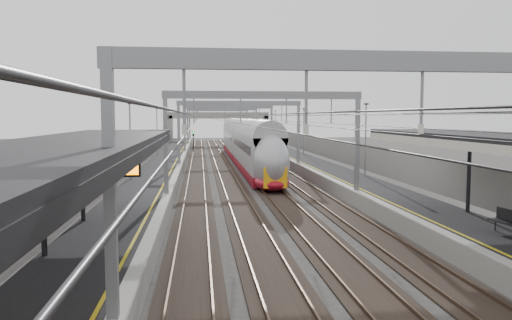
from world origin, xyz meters
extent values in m
cube|color=black|center=(-8.00, 45.00, 0.50)|extent=(4.00, 120.00, 1.00)
cube|color=black|center=(8.00, 45.00, 0.50)|extent=(4.00, 120.00, 1.00)
cube|color=black|center=(-4.50, 45.00, 0.04)|extent=(2.40, 140.00, 0.08)
cube|color=brown|center=(-5.22, 45.00, 0.13)|extent=(0.07, 140.00, 0.14)
cube|color=brown|center=(-3.78, 45.00, 0.13)|extent=(0.07, 140.00, 0.14)
cube|color=black|center=(-1.50, 45.00, 0.04)|extent=(2.40, 140.00, 0.08)
cube|color=brown|center=(-2.22, 45.00, 0.13)|extent=(0.07, 140.00, 0.14)
cube|color=brown|center=(-0.78, 45.00, 0.13)|extent=(0.07, 140.00, 0.14)
cube|color=black|center=(1.50, 45.00, 0.04)|extent=(2.40, 140.00, 0.08)
cube|color=brown|center=(0.78, 45.00, 0.13)|extent=(0.07, 140.00, 0.14)
cube|color=brown|center=(2.22, 45.00, 0.13)|extent=(0.07, 140.00, 0.14)
cube|color=black|center=(4.50, 45.00, 0.04)|extent=(2.40, 140.00, 0.08)
cube|color=brown|center=(3.78, 45.00, 0.13)|extent=(0.07, 140.00, 0.14)
cube|color=brown|center=(5.22, 45.00, 0.13)|extent=(0.07, 140.00, 0.14)
cube|color=gray|center=(-6.30, 2.00, 4.30)|extent=(0.28, 0.28, 6.60)
cube|color=gray|center=(0.00, 2.00, 7.35)|extent=(13.00, 0.25, 0.50)
cube|color=gray|center=(-6.30, 22.00, 4.30)|extent=(0.28, 0.28, 6.60)
cube|color=gray|center=(6.30, 22.00, 4.30)|extent=(0.28, 0.28, 6.60)
cube|color=gray|center=(0.00, 22.00, 7.35)|extent=(13.00, 0.25, 0.50)
cube|color=gray|center=(-6.30, 42.00, 4.30)|extent=(0.28, 0.28, 6.60)
cube|color=gray|center=(6.30, 42.00, 4.30)|extent=(0.28, 0.28, 6.60)
cube|color=gray|center=(0.00, 42.00, 7.35)|extent=(13.00, 0.25, 0.50)
cube|color=gray|center=(-6.30, 62.00, 4.30)|extent=(0.28, 0.28, 6.60)
cube|color=gray|center=(6.30, 62.00, 4.30)|extent=(0.28, 0.28, 6.60)
cube|color=gray|center=(0.00, 62.00, 7.35)|extent=(13.00, 0.25, 0.50)
cube|color=gray|center=(-6.30, 82.00, 4.30)|extent=(0.28, 0.28, 6.60)
cube|color=gray|center=(6.30, 82.00, 4.30)|extent=(0.28, 0.28, 6.60)
cube|color=gray|center=(0.00, 82.00, 7.35)|extent=(13.00, 0.25, 0.50)
cube|color=gray|center=(-6.30, 100.00, 4.30)|extent=(0.28, 0.28, 6.60)
cube|color=gray|center=(6.30, 100.00, 4.30)|extent=(0.28, 0.28, 6.60)
cube|color=gray|center=(0.00, 100.00, 7.35)|extent=(13.00, 0.25, 0.50)
cylinder|color=#262628|center=(-4.50, 50.00, 5.50)|extent=(0.03, 140.00, 0.03)
cylinder|color=#262628|center=(-1.50, 50.00, 5.50)|extent=(0.03, 140.00, 0.03)
cylinder|color=#262628|center=(1.50, 50.00, 5.50)|extent=(0.03, 140.00, 0.03)
cylinder|color=#262628|center=(4.50, 50.00, 5.50)|extent=(0.03, 140.00, 0.03)
cube|color=black|center=(-8.00, 3.00, 5.12)|extent=(4.40, 30.00, 0.24)
cylinder|color=black|center=(-9.70, 14.00, 3.00)|extent=(0.20, 0.20, 4.00)
cube|color=black|center=(-6.60, 4.00, 4.55)|extent=(1.60, 0.15, 0.55)
cube|color=orange|center=(-6.60, 3.92, 4.55)|extent=(1.50, 0.02, 0.42)
cylinder|color=black|center=(9.70, 14.00, 3.00)|extent=(0.20, 0.20, 4.00)
cube|color=gray|center=(0.00, 100.00, 6.20)|extent=(22.00, 2.20, 1.40)
cube|color=gray|center=(-10.50, 100.00, 3.10)|extent=(1.00, 2.20, 6.20)
cube|color=gray|center=(10.50, 100.00, 3.10)|extent=(1.00, 2.20, 6.20)
cube|color=gray|center=(-11.20, 45.00, 1.60)|extent=(0.30, 120.00, 3.20)
cube|color=gray|center=(11.20, 45.00, 1.60)|extent=(0.30, 120.00, 3.20)
cube|color=maroon|center=(1.50, 41.31, 0.62)|extent=(2.86, 24.39, 0.85)
cube|color=#9D9DA2|center=(1.50, 41.31, 2.64)|extent=(2.86, 24.39, 3.18)
cube|color=black|center=(1.50, 32.77, 0.29)|extent=(2.12, 2.55, 0.53)
cube|color=maroon|center=(1.50, 66.13, 0.62)|extent=(2.86, 24.39, 0.85)
cube|color=#9D9DA2|center=(1.50, 66.13, 2.64)|extent=(2.86, 24.39, 3.18)
cube|color=black|center=(1.50, 57.59, 0.29)|extent=(2.12, 2.55, 0.53)
ellipsoid|color=#9D9DA2|center=(1.50, 28.90, 2.32)|extent=(2.86, 5.52, 4.45)
cube|color=#F8A80D|center=(1.50, 26.62, 1.37)|extent=(1.80, 0.12, 1.59)
cube|color=black|center=(1.50, 27.10, 2.96)|extent=(1.70, 0.60, 0.99)
cube|color=black|center=(8.76, 9.13, 1.49)|extent=(0.74, 2.01, 0.07)
cylinder|color=black|center=(8.66, 9.89, 1.23)|extent=(0.06, 0.06, 0.46)
cylinder|color=black|center=(-5.20, 72.77, 1.50)|extent=(0.12, 0.12, 3.00)
cube|color=black|center=(-5.20, 72.77, 3.10)|extent=(0.32, 0.22, 0.75)
sphere|color=#0CE526|center=(-5.20, 72.64, 3.25)|extent=(0.16, 0.16, 0.16)
cylinder|color=black|center=(3.20, 64.34, 1.50)|extent=(0.12, 0.12, 3.00)
cube|color=black|center=(3.20, 64.34, 3.10)|extent=(0.32, 0.22, 0.75)
sphere|color=red|center=(3.20, 64.21, 3.25)|extent=(0.16, 0.16, 0.16)
cylinder|color=black|center=(5.40, 74.78, 1.50)|extent=(0.12, 0.12, 3.00)
cube|color=black|center=(5.40, 74.78, 3.10)|extent=(0.32, 0.22, 0.75)
sphere|color=#0CE526|center=(5.40, 74.65, 3.25)|extent=(0.16, 0.16, 0.16)
camera|label=1|loc=(-4.13, -10.22, 5.97)|focal=35.00mm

